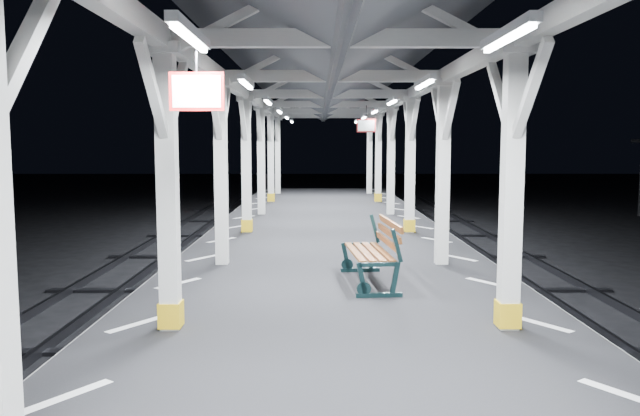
{
  "coord_description": "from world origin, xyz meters",
  "views": [
    {
      "loc": [
        -0.26,
        -5.22,
        3.2
      ],
      "look_at": [
        -0.22,
        4.35,
        2.2
      ],
      "focal_mm": 35.0,
      "sensor_mm": 36.0,
      "label": 1
    }
  ],
  "objects": [
    {
      "name": "hazard_stripes_left",
      "position": [
        -2.45,
        0.0,
        1.0
      ],
      "size": [
        1.0,
        48.0,
        0.01
      ],
      "primitive_type": "cube",
      "color": "silver",
      "rests_on": "platform"
    },
    {
      "name": "hazard_stripes_right",
      "position": [
        2.45,
        0.0,
        1.0
      ],
      "size": [
        1.0,
        48.0,
        0.01
      ],
      "primitive_type": "cube",
      "color": "silver",
      "rests_on": "platform"
    },
    {
      "name": "bench_mid",
      "position": [
        0.65,
        4.4,
        1.54
      ],
      "size": [
        0.85,
        1.91,
        1.01
      ],
      "rotation": [
        0.0,
        0.0,
        0.08
      ],
      "color": "#10272A",
      "rests_on": "platform"
    }
  ]
}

